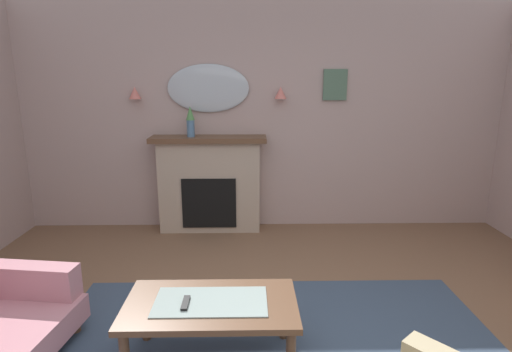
{
  "coord_description": "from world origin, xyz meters",
  "views": [
    {
      "loc": [
        -0.18,
        -1.98,
        1.83
      ],
      "look_at": [
        -0.11,
        1.73,
        0.93
      ],
      "focal_mm": 28.44,
      "sensor_mm": 36.0,
      "label": 1
    }
  ],
  "objects_px": {
    "framed_picture": "(335,85)",
    "wall_sconce_right": "(281,93)",
    "coffee_table": "(211,310)",
    "wall_sconce_left": "(135,93)",
    "fireplace": "(210,185)",
    "wall_mirror": "(208,88)",
    "mantel_vase_right": "(190,121)",
    "tv_remote": "(186,303)"
  },
  "relations": [
    {
      "from": "wall_mirror",
      "to": "wall_sconce_right",
      "type": "relative_size",
      "value": 6.86
    },
    {
      "from": "wall_mirror",
      "to": "tv_remote",
      "type": "bearing_deg",
      "value": -88.41
    },
    {
      "from": "fireplace",
      "to": "tv_remote",
      "type": "xyz_separation_m",
      "value": [
        0.07,
        -2.45,
        -0.12
      ]
    },
    {
      "from": "tv_remote",
      "to": "coffee_table",
      "type": "bearing_deg",
      "value": 11.64
    },
    {
      "from": "mantel_vase_right",
      "to": "framed_picture",
      "type": "bearing_deg",
      "value": 6.04
    },
    {
      "from": "wall_mirror",
      "to": "tv_remote",
      "type": "relative_size",
      "value": 6.0
    },
    {
      "from": "coffee_table",
      "to": "tv_remote",
      "type": "xyz_separation_m",
      "value": [
        -0.16,
        -0.03,
        0.07
      ]
    },
    {
      "from": "wall_sconce_right",
      "to": "coffee_table",
      "type": "height_order",
      "value": "wall_sconce_right"
    },
    {
      "from": "fireplace",
      "to": "tv_remote",
      "type": "height_order",
      "value": "fireplace"
    },
    {
      "from": "coffee_table",
      "to": "tv_remote",
      "type": "height_order",
      "value": "tv_remote"
    },
    {
      "from": "wall_sconce_left",
      "to": "wall_sconce_right",
      "type": "distance_m",
      "value": 1.7
    },
    {
      "from": "wall_sconce_right",
      "to": "framed_picture",
      "type": "distance_m",
      "value": 0.66
    },
    {
      "from": "fireplace",
      "to": "wall_mirror",
      "type": "xyz_separation_m",
      "value": [
        0.0,
        0.14,
        1.14
      ]
    },
    {
      "from": "fireplace",
      "to": "wall_sconce_right",
      "type": "relative_size",
      "value": 9.71
    },
    {
      "from": "wall_mirror",
      "to": "wall_sconce_left",
      "type": "relative_size",
      "value": 6.86
    },
    {
      "from": "framed_picture",
      "to": "wall_sconce_right",
      "type": "bearing_deg",
      "value": -174.73
    },
    {
      "from": "mantel_vase_right",
      "to": "fireplace",
      "type": "bearing_deg",
      "value": 8.06
    },
    {
      "from": "fireplace",
      "to": "wall_sconce_right",
      "type": "xyz_separation_m",
      "value": [
        0.85,
        0.09,
        1.09
      ]
    },
    {
      "from": "framed_picture",
      "to": "coffee_table",
      "type": "relative_size",
      "value": 0.33
    },
    {
      "from": "wall_mirror",
      "to": "coffee_table",
      "type": "relative_size",
      "value": 0.87
    },
    {
      "from": "wall_sconce_right",
      "to": "coffee_table",
      "type": "xyz_separation_m",
      "value": [
        -0.62,
        -2.51,
        -1.28
      ]
    },
    {
      "from": "wall_mirror",
      "to": "wall_sconce_right",
      "type": "distance_m",
      "value": 0.85
    },
    {
      "from": "wall_sconce_right",
      "to": "framed_picture",
      "type": "height_order",
      "value": "framed_picture"
    },
    {
      "from": "wall_sconce_left",
      "to": "coffee_table",
      "type": "bearing_deg",
      "value": -66.79
    },
    {
      "from": "wall_mirror",
      "to": "mantel_vase_right",
      "type": "bearing_deg",
      "value": -139.64
    },
    {
      "from": "wall_sconce_left",
      "to": "wall_sconce_right",
      "type": "bearing_deg",
      "value": 0.0
    },
    {
      "from": "fireplace",
      "to": "framed_picture",
      "type": "relative_size",
      "value": 3.78
    },
    {
      "from": "coffee_table",
      "to": "wall_sconce_right",
      "type": "bearing_deg",
      "value": 76.09
    },
    {
      "from": "wall_sconce_right",
      "to": "coffee_table",
      "type": "distance_m",
      "value": 2.89
    },
    {
      "from": "tv_remote",
      "to": "wall_sconce_right",
      "type": "bearing_deg",
      "value": 73.01
    },
    {
      "from": "mantel_vase_right",
      "to": "wall_sconce_right",
      "type": "bearing_deg",
      "value": 6.52
    },
    {
      "from": "fireplace",
      "to": "wall_sconce_right",
      "type": "distance_m",
      "value": 1.38
    },
    {
      "from": "mantel_vase_right",
      "to": "wall_sconce_right",
      "type": "distance_m",
      "value": 1.1
    },
    {
      "from": "mantel_vase_right",
      "to": "wall_sconce_left",
      "type": "relative_size",
      "value": 2.54
    },
    {
      "from": "mantel_vase_right",
      "to": "wall_sconce_left",
      "type": "height_order",
      "value": "wall_sconce_left"
    },
    {
      "from": "wall_mirror",
      "to": "coffee_table",
      "type": "height_order",
      "value": "wall_mirror"
    },
    {
      "from": "fireplace",
      "to": "coffee_table",
      "type": "bearing_deg",
      "value": -84.63
    },
    {
      "from": "mantel_vase_right",
      "to": "wall_mirror",
      "type": "bearing_deg",
      "value": 40.36
    },
    {
      "from": "wall_sconce_left",
      "to": "coffee_table",
      "type": "height_order",
      "value": "wall_sconce_left"
    },
    {
      "from": "wall_sconce_right",
      "to": "coffee_table",
      "type": "bearing_deg",
      "value": -103.91
    },
    {
      "from": "wall_sconce_left",
      "to": "tv_remote",
      "type": "height_order",
      "value": "wall_sconce_left"
    },
    {
      "from": "wall_sconce_right",
      "to": "framed_picture",
      "type": "relative_size",
      "value": 0.39
    }
  ]
}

